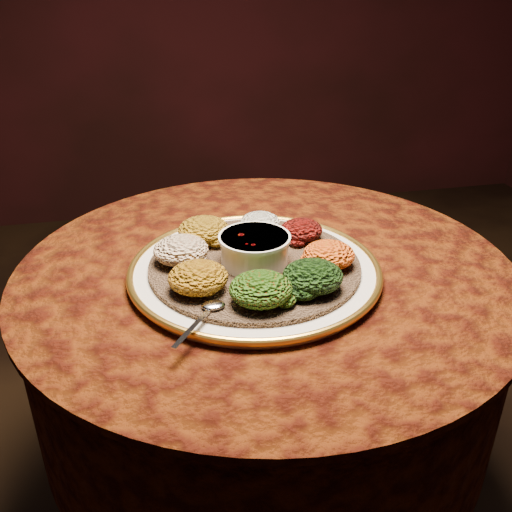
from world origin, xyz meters
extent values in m
cylinder|color=black|center=(0.00, 0.00, 0.02)|extent=(0.44, 0.44, 0.04)
cylinder|color=black|center=(0.00, 0.00, 0.34)|extent=(0.12, 0.12, 0.68)
cylinder|color=black|center=(0.00, 0.00, 0.70)|extent=(0.80, 0.80, 0.04)
cylinder|color=#441905|center=(0.00, 0.00, 0.56)|extent=(0.93, 0.93, 0.34)
cylinder|color=#441905|center=(0.00, 0.00, 0.73)|extent=(0.96, 0.96, 0.01)
cylinder|color=silver|center=(-0.03, -0.04, 0.74)|extent=(0.56, 0.56, 0.02)
torus|color=gold|center=(-0.03, -0.04, 0.75)|extent=(0.47, 0.47, 0.01)
cylinder|color=brown|center=(-0.03, -0.04, 0.76)|extent=(0.49, 0.49, 0.01)
cylinder|color=white|center=(-0.03, -0.04, 0.79)|extent=(0.12, 0.12, 0.05)
cylinder|color=white|center=(-0.03, -0.04, 0.81)|extent=(0.13, 0.13, 0.01)
cylinder|color=#671205|center=(-0.03, -0.04, 0.81)|extent=(0.10, 0.10, 0.01)
ellipsoid|color=silver|center=(-0.13, -0.17, 0.77)|extent=(0.04, 0.03, 0.01)
cube|color=silver|center=(-0.17, -0.23, 0.77)|extent=(0.07, 0.09, 0.00)
ellipsoid|color=beige|center=(0.01, 0.09, 0.78)|extent=(0.08, 0.08, 0.04)
ellipsoid|color=black|center=(0.08, 0.04, 0.78)|extent=(0.08, 0.08, 0.04)
ellipsoid|color=#B77F0F|center=(0.10, -0.08, 0.78)|extent=(0.09, 0.09, 0.05)
ellipsoid|color=black|center=(0.05, -0.15, 0.79)|extent=(0.10, 0.10, 0.05)
ellipsoid|color=maroon|center=(-0.05, -0.17, 0.79)|extent=(0.10, 0.10, 0.05)
ellipsoid|color=#9A680D|center=(-0.14, -0.11, 0.79)|extent=(0.10, 0.10, 0.05)
ellipsoid|color=maroon|center=(-0.16, -0.01, 0.79)|extent=(0.10, 0.10, 0.05)
ellipsoid|color=#906711|center=(-0.11, 0.07, 0.79)|extent=(0.10, 0.10, 0.05)
camera|label=1|loc=(-0.22, -0.94, 1.27)|focal=40.00mm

